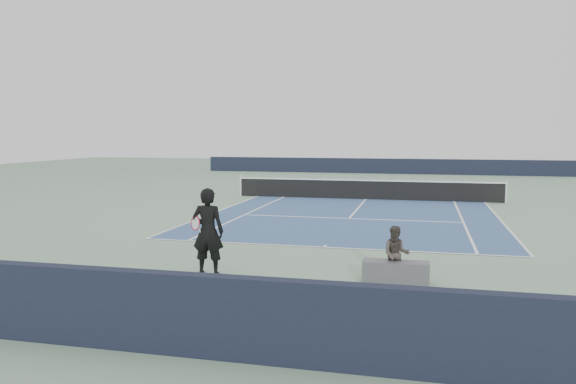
% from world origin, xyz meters
% --- Properties ---
extents(ground, '(80.00, 80.00, 0.00)m').
position_xyz_m(ground, '(0.00, 0.00, 0.00)').
color(ground, gray).
extents(court_surface, '(10.97, 23.77, 0.01)m').
position_xyz_m(court_surface, '(0.00, 0.00, 0.01)').
color(court_surface, '#35527E').
rests_on(court_surface, ground).
extents(tennis_net, '(12.90, 0.10, 1.07)m').
position_xyz_m(tennis_net, '(0.00, 0.00, 0.50)').
color(tennis_net, silver).
rests_on(tennis_net, ground).
extents(windscreen_far, '(30.00, 0.25, 1.20)m').
position_xyz_m(windscreen_far, '(0.00, 17.88, 0.60)').
color(windscreen_far, black).
rests_on(windscreen_far, ground).
extents(windscreen_near, '(30.00, 0.25, 1.20)m').
position_xyz_m(windscreen_near, '(0.00, -19.88, 0.60)').
color(windscreen_near, black).
rests_on(windscreen_near, ground).
extents(tennis_player, '(0.84, 0.59, 1.99)m').
position_xyz_m(tennis_player, '(-2.04, -15.45, 0.99)').
color(tennis_player, black).
rests_on(tennis_player, ground).
extents(tennis_ball, '(0.07, 0.07, 0.07)m').
position_xyz_m(tennis_ball, '(-1.92, -16.18, 0.03)').
color(tennis_ball, '#C4E12E').
rests_on(tennis_ball, ground).
extents(spectator_bench, '(1.44, 0.53, 1.22)m').
position_xyz_m(spectator_bench, '(2.14, -15.12, 0.43)').
color(spectator_bench, '#525156').
rests_on(spectator_bench, ground).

